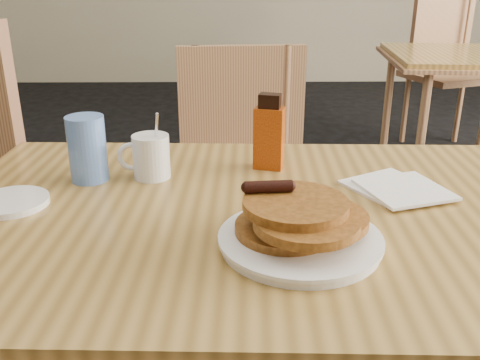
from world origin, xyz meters
name	(u,v)px	position (x,y,z in m)	size (l,w,h in m)	color
main_table	(253,230)	(0.07, 0.06, 0.71)	(1.24, 0.86, 0.75)	#AE833D
chair_main_far	(242,166)	(0.06, 0.82, 0.55)	(0.45, 0.45, 0.93)	tan
chair_neighbor_far	(444,55)	(1.43, 2.74, 0.62)	(0.60, 0.61, 1.04)	tan
pancake_plate	(300,229)	(0.14, -0.08, 0.78)	(0.26, 0.26, 0.10)	white
coffee_mug	(150,156)	(-0.14, 0.22, 0.80)	(0.11, 0.08, 0.14)	white
syrup_bottle	(269,134)	(0.11, 0.28, 0.83)	(0.07, 0.05, 0.16)	maroon
napkin_stack	(397,188)	(0.36, 0.14, 0.76)	(0.21, 0.22, 0.01)	white
blue_tumbler	(87,149)	(-0.26, 0.21, 0.82)	(0.08, 0.08, 0.14)	#5D88DB
side_saucer	(11,202)	(-0.38, 0.08, 0.76)	(0.14, 0.14, 0.01)	white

